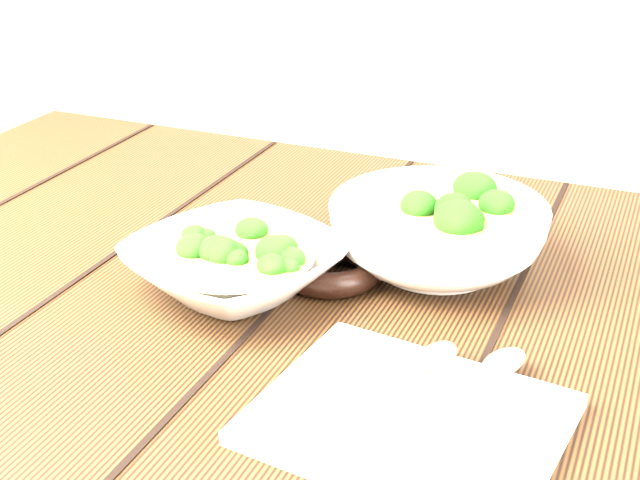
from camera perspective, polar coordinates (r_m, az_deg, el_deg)
table at (r=0.90m, az=-0.98°, el=-10.52°), size 1.20×0.80×0.75m
soup_bowl_front at (r=0.85m, az=-5.50°, el=-1.55°), size 0.25×0.25×0.05m
soup_bowl_back at (r=0.89m, az=7.52°, el=0.43°), size 0.28×0.28×0.08m
trivet at (r=0.87m, az=0.66°, el=-1.74°), size 0.13×0.13×0.03m
napkin at (r=0.67m, az=5.71°, el=-11.34°), size 0.24×0.20×0.01m
spoon_left at (r=0.70m, az=6.23°, el=-8.69°), size 0.05×0.18×0.01m
spoon_right at (r=0.71m, az=10.22°, el=-8.87°), size 0.07×0.18×0.01m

